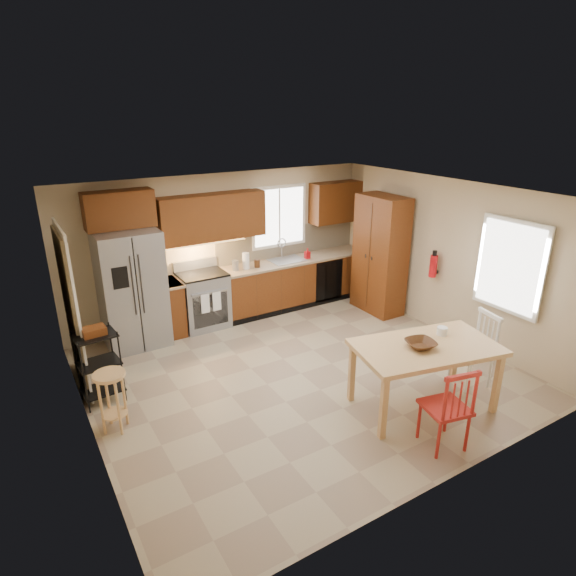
# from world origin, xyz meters

# --- Properties ---
(floor) EXTENTS (5.50, 5.50, 0.00)m
(floor) POSITION_xyz_m (0.00, 0.00, 0.00)
(floor) COLOR tan
(floor) RESTS_ON ground
(ceiling) EXTENTS (5.50, 5.00, 0.02)m
(ceiling) POSITION_xyz_m (0.00, 0.00, 2.50)
(ceiling) COLOR silver
(ceiling) RESTS_ON ground
(wall_back) EXTENTS (5.50, 0.02, 2.50)m
(wall_back) POSITION_xyz_m (0.00, 2.50, 1.25)
(wall_back) COLOR #CCB793
(wall_back) RESTS_ON ground
(wall_front) EXTENTS (5.50, 0.02, 2.50)m
(wall_front) POSITION_xyz_m (0.00, -2.50, 1.25)
(wall_front) COLOR #CCB793
(wall_front) RESTS_ON ground
(wall_left) EXTENTS (0.02, 5.00, 2.50)m
(wall_left) POSITION_xyz_m (-2.75, 0.00, 1.25)
(wall_left) COLOR #CCB793
(wall_left) RESTS_ON ground
(wall_right) EXTENTS (0.02, 5.00, 2.50)m
(wall_right) POSITION_xyz_m (2.75, 0.00, 1.25)
(wall_right) COLOR #CCB793
(wall_right) RESTS_ON ground
(refrigerator) EXTENTS (0.92, 0.75, 1.82)m
(refrigerator) POSITION_xyz_m (-1.70, 2.12, 0.91)
(refrigerator) COLOR gray
(refrigerator) RESTS_ON floor
(range_stove) EXTENTS (0.76, 0.63, 0.92)m
(range_stove) POSITION_xyz_m (-0.55, 2.19, 0.46)
(range_stove) COLOR gray
(range_stove) RESTS_ON floor
(base_cabinet_narrow) EXTENTS (0.30, 0.60, 0.90)m
(base_cabinet_narrow) POSITION_xyz_m (-1.10, 2.20, 0.45)
(base_cabinet_narrow) COLOR #623212
(base_cabinet_narrow) RESTS_ON floor
(base_cabinet_run) EXTENTS (2.92, 0.60, 0.90)m
(base_cabinet_run) POSITION_xyz_m (1.29, 2.20, 0.45)
(base_cabinet_run) COLOR #623212
(base_cabinet_run) RESTS_ON floor
(dishwasher) EXTENTS (0.60, 0.02, 0.78)m
(dishwasher) POSITION_xyz_m (1.85, 1.91, 0.45)
(dishwasher) COLOR black
(dishwasher) RESTS_ON floor
(backsplash) EXTENTS (2.92, 0.03, 0.55)m
(backsplash) POSITION_xyz_m (1.29, 2.48, 1.18)
(backsplash) COLOR beige
(backsplash) RESTS_ON wall_back
(upper_over_fridge) EXTENTS (1.00, 0.35, 0.55)m
(upper_over_fridge) POSITION_xyz_m (-1.70, 2.33, 2.10)
(upper_over_fridge) COLOR #5C2C0F
(upper_over_fridge) RESTS_ON wall_back
(upper_left_block) EXTENTS (1.80, 0.35, 0.75)m
(upper_left_block) POSITION_xyz_m (-0.25, 2.33, 1.83)
(upper_left_block) COLOR #5C2C0F
(upper_left_block) RESTS_ON wall_back
(upper_right_block) EXTENTS (1.00, 0.35, 0.75)m
(upper_right_block) POSITION_xyz_m (2.25, 2.33, 1.83)
(upper_right_block) COLOR #5C2C0F
(upper_right_block) RESTS_ON wall_back
(window_back) EXTENTS (1.12, 0.04, 1.12)m
(window_back) POSITION_xyz_m (1.10, 2.48, 1.65)
(window_back) COLOR white
(window_back) RESTS_ON wall_back
(sink) EXTENTS (0.62, 0.46, 0.16)m
(sink) POSITION_xyz_m (1.10, 2.20, 0.86)
(sink) COLOR gray
(sink) RESTS_ON base_cabinet_run
(undercab_glow) EXTENTS (1.60, 0.30, 0.01)m
(undercab_glow) POSITION_xyz_m (-0.55, 2.30, 1.43)
(undercab_glow) COLOR #FFBF66
(undercab_glow) RESTS_ON wall_back
(soap_bottle) EXTENTS (0.09, 0.09, 0.19)m
(soap_bottle) POSITION_xyz_m (1.48, 2.10, 1.00)
(soap_bottle) COLOR #B00C12
(soap_bottle) RESTS_ON base_cabinet_run
(paper_towel) EXTENTS (0.12, 0.12, 0.28)m
(paper_towel) POSITION_xyz_m (0.25, 2.15, 1.04)
(paper_towel) COLOR white
(paper_towel) RESTS_ON base_cabinet_run
(canister_steel) EXTENTS (0.11, 0.11, 0.18)m
(canister_steel) POSITION_xyz_m (0.05, 2.15, 0.99)
(canister_steel) COLOR gray
(canister_steel) RESTS_ON base_cabinet_run
(canister_wood) EXTENTS (0.10, 0.10, 0.14)m
(canister_wood) POSITION_xyz_m (0.45, 2.12, 0.97)
(canister_wood) COLOR #492A13
(canister_wood) RESTS_ON base_cabinet_run
(pantry) EXTENTS (0.50, 0.95, 2.10)m
(pantry) POSITION_xyz_m (2.43, 1.20, 1.05)
(pantry) COLOR #623212
(pantry) RESTS_ON floor
(fire_extinguisher) EXTENTS (0.12, 0.12, 0.36)m
(fire_extinguisher) POSITION_xyz_m (2.63, 0.15, 1.10)
(fire_extinguisher) COLOR #B00C12
(fire_extinguisher) RESTS_ON wall_right
(window_right) EXTENTS (0.04, 1.02, 1.32)m
(window_right) POSITION_xyz_m (2.68, -1.15, 1.45)
(window_right) COLOR white
(window_right) RESTS_ON wall_right
(doorway) EXTENTS (0.04, 0.95, 2.10)m
(doorway) POSITION_xyz_m (-2.67, 1.30, 1.05)
(doorway) COLOR #8C7A59
(doorway) RESTS_ON wall_left
(dining_table) EXTENTS (1.87, 1.30, 0.83)m
(dining_table) POSITION_xyz_m (0.87, -1.43, 0.42)
(dining_table) COLOR tan
(dining_table) RESTS_ON floor
(chair_red) EXTENTS (0.56, 0.56, 1.00)m
(chair_red) POSITION_xyz_m (0.52, -2.08, 0.50)
(chair_red) COLOR #AD211A
(chair_red) RESTS_ON floor
(chair_white) EXTENTS (0.56, 0.56, 1.00)m
(chair_white) POSITION_xyz_m (1.82, -1.38, 0.50)
(chair_white) COLOR white
(chair_white) RESTS_ON floor
(table_bowl) EXTENTS (0.41, 0.41, 0.08)m
(table_bowl) POSITION_xyz_m (0.76, -1.43, 0.84)
(table_bowl) COLOR #492A13
(table_bowl) RESTS_ON dining_table
(table_jar) EXTENTS (0.16, 0.16, 0.16)m
(table_jar) POSITION_xyz_m (1.24, -1.32, 0.87)
(table_jar) COLOR white
(table_jar) RESTS_ON dining_table
(bar_stool) EXTENTS (0.45, 0.45, 0.74)m
(bar_stool) POSITION_xyz_m (-2.50, 0.07, 0.37)
(bar_stool) COLOR tan
(bar_stool) RESTS_ON floor
(utility_cart) EXTENTS (0.52, 0.42, 0.97)m
(utility_cart) POSITION_xyz_m (-2.50, 0.75, 0.49)
(utility_cart) COLOR black
(utility_cart) RESTS_ON floor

